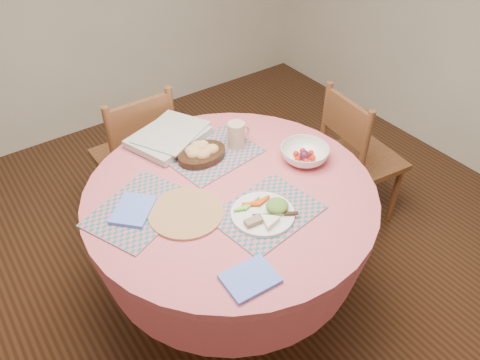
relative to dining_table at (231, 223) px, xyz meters
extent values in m
plane|color=#331C0F|center=(0.00, 0.00, -0.56)|extent=(4.00, 4.00, 0.00)
cylinder|color=#C45B6A|center=(0.00, 0.00, 0.17)|extent=(1.24, 1.24, 0.04)
cone|color=#C45B6A|center=(0.00, 0.00, 0.00)|extent=(1.24, 1.24, 0.30)
cylinder|color=black|center=(0.00, 0.00, -0.34)|extent=(0.14, 0.14, 0.44)
cylinder|color=black|center=(0.00, 0.00, -0.53)|extent=(0.56, 0.56, 0.06)
cube|color=brown|center=(1.00, 0.11, -0.14)|extent=(0.43, 0.44, 0.04)
cylinder|color=brown|center=(1.13, -0.07, -0.35)|extent=(0.04, 0.04, 0.41)
cylinder|color=brown|center=(1.17, 0.26, -0.35)|extent=(0.04, 0.04, 0.41)
cylinder|color=brown|center=(0.82, -0.03, -0.35)|extent=(0.04, 0.04, 0.41)
cylinder|color=brown|center=(0.86, 0.29, -0.35)|extent=(0.04, 0.04, 0.41)
cylinder|color=brown|center=(0.80, -0.03, 0.08)|extent=(0.04, 0.04, 0.46)
cylinder|color=brown|center=(0.84, 0.29, 0.08)|extent=(0.04, 0.04, 0.46)
cube|color=brown|center=(0.82, 0.13, 0.18)|extent=(0.06, 0.33, 0.22)
cube|color=brown|center=(-0.07, 0.88, -0.13)|extent=(0.42, 0.40, 0.04)
cylinder|color=brown|center=(0.10, 1.04, -0.34)|extent=(0.04, 0.04, 0.42)
cylinder|color=brown|center=(-0.24, 1.04, -0.34)|extent=(0.04, 0.04, 0.42)
cylinder|color=brown|center=(0.10, 0.72, -0.34)|extent=(0.04, 0.04, 0.42)
cylinder|color=brown|center=(-0.24, 0.72, -0.34)|extent=(0.04, 0.04, 0.42)
cylinder|color=brown|center=(0.10, 0.70, 0.10)|extent=(0.04, 0.04, 0.47)
cylinder|color=brown|center=(-0.24, 0.70, 0.10)|extent=(0.04, 0.04, 0.47)
cube|color=brown|center=(-0.07, 0.70, 0.20)|extent=(0.34, 0.03, 0.23)
cube|color=#15737B|center=(0.04, -0.20, 0.20)|extent=(0.44, 0.35, 0.01)
cube|color=#15737B|center=(-0.36, 0.11, 0.20)|extent=(0.49, 0.43, 0.01)
cube|color=#15737B|center=(0.08, 0.25, 0.20)|extent=(0.44, 0.35, 0.01)
cylinder|color=#966541|center=(-0.23, -0.02, 0.20)|extent=(0.30, 0.30, 0.01)
cube|color=#5E7BF4|center=(-0.21, -0.43, 0.20)|extent=(0.19, 0.15, 0.01)
cube|color=#5E7BF4|center=(-0.39, 0.11, 0.21)|extent=(0.23, 0.23, 0.01)
cylinder|color=white|center=(0.01, -0.21, 0.21)|extent=(0.25, 0.25, 0.01)
ellipsoid|color=#2E5C1F|center=(0.07, -0.22, 0.23)|extent=(0.10, 0.10, 0.04)
cylinder|color=#FFEDCC|center=(0.00, -0.27, 0.23)|extent=(0.11, 0.11, 0.02)
cube|color=olive|center=(-0.05, -0.24, 0.23)|extent=(0.07, 0.04, 0.02)
cube|color=silver|center=(0.03, -0.24, 0.22)|extent=(0.13, 0.09, 0.00)
cylinder|color=black|center=(0.02, 0.25, 0.22)|extent=(0.23, 0.23, 0.03)
ellipsoid|color=tan|center=(-0.02, 0.25, 0.25)|extent=(0.07, 0.06, 0.05)
ellipsoid|color=tan|center=(0.04, 0.28, 0.25)|extent=(0.07, 0.06, 0.05)
ellipsoid|color=tan|center=(0.06, 0.23, 0.25)|extent=(0.07, 0.06, 0.05)
ellipsoid|color=tan|center=(0.01, 0.22, 0.25)|extent=(0.07, 0.06, 0.05)
ellipsoid|color=tan|center=(0.02, 0.29, 0.25)|extent=(0.07, 0.06, 0.05)
ellipsoid|color=tan|center=(-0.02, 0.28, 0.25)|extent=(0.07, 0.06, 0.05)
cylinder|color=#C6AC88|center=(0.20, 0.24, 0.26)|extent=(0.08, 0.08, 0.12)
torus|color=#C6AC88|center=(0.24, 0.24, 0.26)|extent=(0.07, 0.01, 0.07)
imported|color=white|center=(0.39, -0.02, 0.23)|extent=(0.28, 0.28, 0.07)
sphere|color=red|center=(0.43, -0.02, 0.22)|extent=(0.03, 0.03, 0.03)
sphere|color=red|center=(0.41, 0.01, 0.22)|extent=(0.03, 0.03, 0.03)
sphere|color=red|center=(0.37, 0.01, 0.22)|extent=(0.03, 0.03, 0.03)
sphere|color=red|center=(0.35, -0.02, 0.22)|extent=(0.03, 0.03, 0.03)
sphere|color=red|center=(0.37, -0.06, 0.22)|extent=(0.03, 0.03, 0.03)
sphere|color=red|center=(0.41, -0.06, 0.22)|extent=(0.03, 0.03, 0.03)
sphere|color=#43132A|center=(0.39, -0.02, 0.22)|extent=(0.05, 0.05, 0.05)
cube|color=silver|center=(-0.04, 0.47, 0.22)|extent=(0.41, 0.37, 0.03)
cube|color=silver|center=(-0.02, 0.47, 0.24)|extent=(0.40, 0.37, 0.01)
camera|label=1|loc=(-0.83, -1.24, 1.48)|focal=35.00mm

